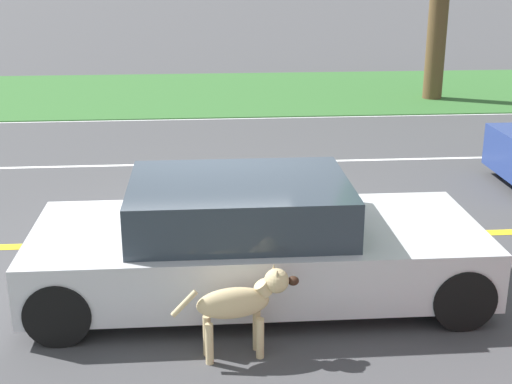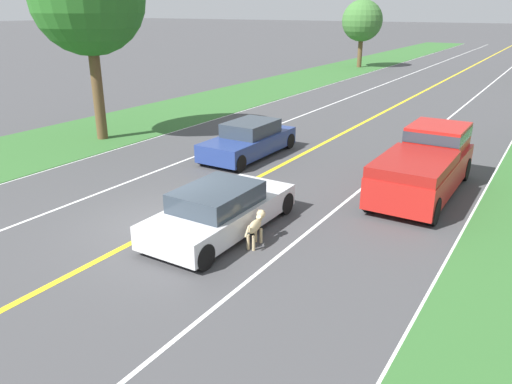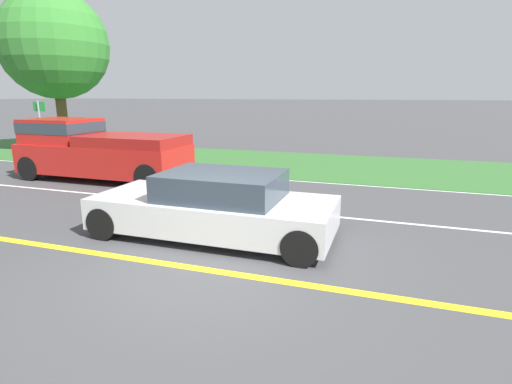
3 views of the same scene
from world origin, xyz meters
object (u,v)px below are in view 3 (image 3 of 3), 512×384
(ego_car, at_px, (216,206))
(street_sign, at_px, (41,122))
(pickup_truck, at_px, (97,149))
(roadside_tree_right_near, at_px, (54,45))
(dog, at_px, (246,196))

(ego_car, xyz_separation_m, street_sign, (6.51, 11.04, 0.94))
(ego_car, height_order, pickup_truck, pickup_truck)
(ego_car, xyz_separation_m, roadside_tree_right_near, (8.71, 11.97, 4.30))
(dog, bearing_deg, street_sign, 56.82)
(ego_car, height_order, dog, ego_car)
(ego_car, bearing_deg, roadside_tree_right_near, 53.97)
(ego_car, relative_size, pickup_truck, 0.85)
(pickup_truck, height_order, street_sign, street_sign)
(street_sign, bearing_deg, pickup_truck, -118.20)
(roadside_tree_right_near, bearing_deg, street_sign, -157.17)
(pickup_truck, bearing_deg, ego_car, -122.48)
(dog, bearing_deg, pickup_truck, 59.43)
(roadside_tree_right_near, height_order, street_sign, roadside_tree_right_near)
(roadside_tree_right_near, relative_size, street_sign, 3.01)
(ego_car, distance_m, roadside_tree_right_near, 15.41)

